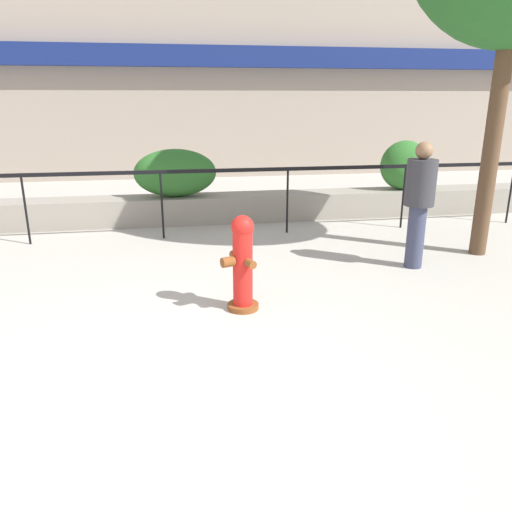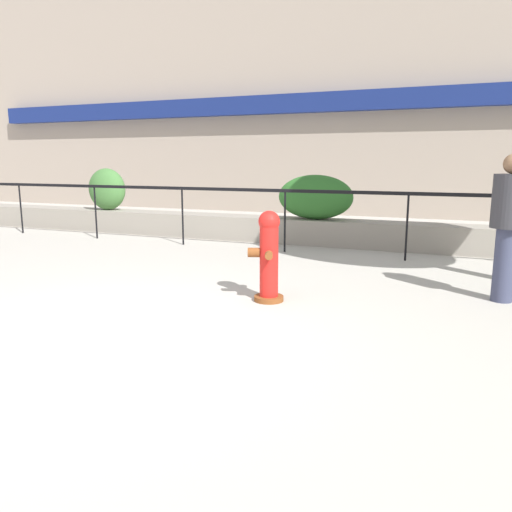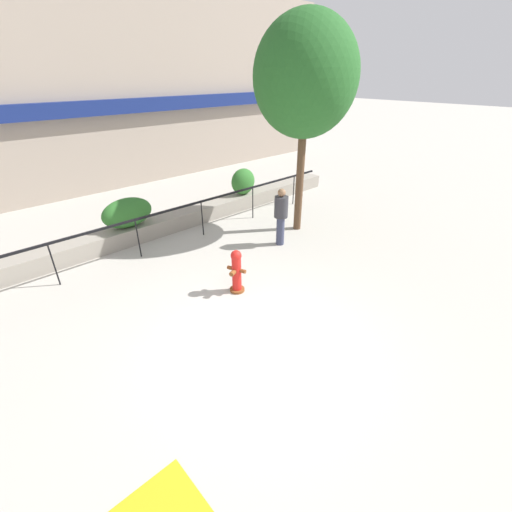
% 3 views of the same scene
% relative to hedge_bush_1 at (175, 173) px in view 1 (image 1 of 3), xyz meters
% --- Properties ---
extents(ground_plane, '(120.00, 120.00, 0.00)m').
position_rel_hedge_bush_1_xyz_m(ground_plane, '(-0.26, -6.00, -0.94)').
color(ground_plane, '#B2ADA3').
extents(building_facade, '(30.00, 1.36, 8.00)m').
position_rel_hedge_bush_1_xyz_m(building_facade, '(-0.26, 5.98, 3.05)').
color(building_facade, gray).
rests_on(building_facade, ground).
extents(planter_wall_low, '(18.00, 0.70, 0.50)m').
position_rel_hedge_bush_1_xyz_m(planter_wall_low, '(-0.26, 0.00, -0.69)').
color(planter_wall_low, gray).
rests_on(planter_wall_low, ground).
extents(fence_railing_segment, '(15.00, 0.05, 1.15)m').
position_rel_hedge_bush_1_xyz_m(fence_railing_segment, '(-0.26, -1.10, 0.08)').
color(fence_railing_segment, black).
rests_on(fence_railing_segment, ground).
extents(hedge_bush_1, '(1.52, 0.70, 0.88)m').
position_rel_hedge_bush_1_xyz_m(hedge_bush_1, '(0.00, 0.00, 0.00)').
color(hedge_bush_1, '#2D6B28').
rests_on(hedge_bush_1, planter_wall_low).
extents(hedge_bush_2, '(0.99, 0.68, 0.97)m').
position_rel_hedge_bush_1_xyz_m(hedge_bush_2, '(4.54, 0.00, 0.04)').
color(hedge_bush_2, '#2D6B28').
rests_on(hedge_bush_2, planter_wall_low).
extents(fire_hydrant, '(0.48, 0.47, 1.08)m').
position_rel_hedge_bush_1_xyz_m(fire_hydrant, '(0.64, -4.27, -0.39)').
color(fire_hydrant, brown).
rests_on(fire_hydrant, ground).
extents(pedestrian, '(0.54, 0.54, 1.73)m').
position_rel_hedge_bush_1_xyz_m(pedestrian, '(3.22, -3.22, 0.05)').
color(pedestrian, '#383D56').
rests_on(pedestrian, ground).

